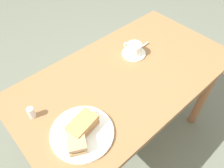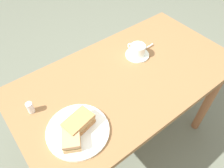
{
  "view_description": "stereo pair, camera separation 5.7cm",
  "coord_description": "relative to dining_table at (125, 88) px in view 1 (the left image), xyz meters",
  "views": [
    {
      "loc": [
        0.63,
        0.58,
        1.64
      ],
      "look_at": [
        0.12,
        0.02,
        0.79
      ],
      "focal_mm": 34.93,
      "sensor_mm": 36.0,
      "label": 1
    },
    {
      "loc": [
        0.58,
        0.61,
        1.64
      ],
      "look_at": [
        0.12,
        0.02,
        0.79
      ],
      "focal_mm": 34.93,
      "sensor_mm": 36.0,
      "label": 2
    }
  ],
  "objects": [
    {
      "name": "sandwich_plate",
      "position": [
        0.4,
        0.13,
        0.12
      ],
      "size": [
        0.29,
        0.29,
        0.01
      ],
      "primitive_type": "cylinder",
      "color": "white",
      "rests_on": "dining_table"
    },
    {
      "name": "sandwich_back",
      "position": [
        0.45,
        0.16,
        0.16
      ],
      "size": [
        0.12,
        0.14,
        0.05
      ],
      "color": "tan",
      "rests_on": "sandwich_plate"
    },
    {
      "name": "sandwich_front",
      "position": [
        0.39,
        0.12,
        0.16
      ],
      "size": [
        0.15,
        0.11,
        0.06
      ],
      "color": "#BC7D49",
      "rests_on": "sandwich_plate"
    },
    {
      "name": "coffee_cup",
      "position": [
        -0.16,
        -0.1,
        0.16
      ],
      "size": [
        0.09,
        0.12,
        0.07
      ],
      "color": "white",
      "rests_on": "coffee_saucer"
    },
    {
      "name": "ground_plane",
      "position": [
        0.0,
        0.0,
        -0.64
      ],
      "size": [
        6.0,
        6.0,
        0.0
      ],
      "primitive_type": "plane",
      "color": "#656C5B"
    },
    {
      "name": "coffee_saucer",
      "position": [
        -0.16,
        -0.09,
        0.12
      ],
      "size": [
        0.14,
        0.14,
        0.01
      ],
      "primitive_type": "cylinder",
      "color": "white",
      "rests_on": "dining_table"
    },
    {
      "name": "spoon",
      "position": [
        -0.24,
        -0.1,
        0.13
      ],
      "size": [
        0.1,
        0.02,
        0.01
      ],
      "color": "silver",
      "rests_on": "coffee_saucer"
    },
    {
      "name": "dining_table",
      "position": [
        0.0,
        0.0,
        0.0
      ],
      "size": [
        1.29,
        0.7,
        0.76
      ],
      "color": "olive",
      "rests_on": "ground_plane"
    },
    {
      "name": "salt_shaker",
      "position": [
        0.52,
        -0.1,
        0.15
      ],
      "size": [
        0.03,
        0.03,
        0.06
      ],
      "primitive_type": "cylinder",
      "color": "silver",
      "rests_on": "dining_table"
    }
  ]
}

